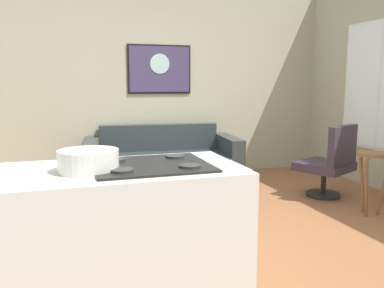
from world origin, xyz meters
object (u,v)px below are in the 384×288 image
(couch, at_px, (162,165))
(mixing_bowl, at_px, (88,161))
(wall_painting, at_px, (160,69))
(coffee_table, at_px, (201,171))
(bar_stool, at_px, (372,167))
(armchair, at_px, (330,163))

(couch, bearing_deg, mixing_bowl, -109.78)
(mixing_bowl, xyz_separation_m, wall_painting, (1.22, 3.62, 0.57))
(coffee_table, height_order, mixing_bowl, mixing_bowl)
(coffee_table, relative_size, bar_stool, 1.46)
(mixing_bowl, bearing_deg, bar_stool, 23.82)
(coffee_table, height_order, bar_stool, bar_stool)
(couch, relative_size, armchair, 2.36)
(couch, height_order, bar_stool, couch)
(armchair, height_order, bar_stool, armchair)
(couch, bearing_deg, bar_stool, -46.01)
(couch, bearing_deg, coffee_table, -80.77)
(couch, bearing_deg, armchair, -33.84)
(coffee_table, xyz_separation_m, mixing_bowl, (-1.30, -2.04, 0.57))
(couch, xyz_separation_m, coffee_table, (0.18, -1.08, 0.14))
(armchair, bearing_deg, wall_painting, 134.86)
(bar_stool, xyz_separation_m, wall_painting, (-1.68, 2.34, 1.05))
(coffee_table, xyz_separation_m, wall_painting, (-0.08, 1.57, 1.14))
(bar_stool, bearing_deg, couch, 133.99)
(coffee_table, distance_m, bar_stool, 1.78)
(couch, height_order, mixing_bowl, mixing_bowl)
(mixing_bowl, bearing_deg, couch, 70.22)
(couch, distance_m, coffee_table, 1.10)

